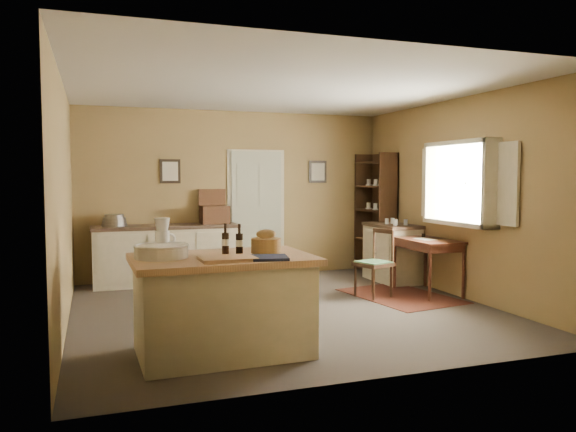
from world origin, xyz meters
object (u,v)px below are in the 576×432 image
Objects in this scene: work_island at (222,302)px; shelving_unit at (378,214)px; desk_chair at (373,264)px; right_cabinet at (392,252)px; sideboard at (167,252)px; writing_desk at (428,246)px.

shelving_unit reaches higher than work_island.
right_cabinet is at bearing 30.15° from desk_chair.
shelving_unit is at bearing 43.63° from work_island.
sideboard is 3.89m from writing_desk.
sideboard is 2.22× the size of writing_desk.
right_cabinet is (3.35, -0.96, -0.02)m from sideboard.
writing_desk is 0.86m from desk_chair.
shelving_unit reaches higher than desk_chair.
desk_chair is (-0.83, 0.04, -0.22)m from writing_desk.
work_island is 0.82× the size of shelving_unit.
shelving_unit is (0.15, 0.76, 0.55)m from right_cabinet.
writing_desk is at bearing -94.98° from shelving_unit.
shelving_unit is (3.50, -0.20, 0.53)m from sideboard.
sideboard is at bearing 89.47° from work_island.
work_island is 3.02m from desk_chair.
shelving_unit is (0.98, 1.72, 0.56)m from desk_chair.
writing_desk is 0.49× the size of shelving_unit.
writing_desk is 1.09× the size of desk_chair.
work_island is at bearing -163.87° from desk_chair.
right_cabinet is (0.83, 0.95, 0.01)m from desk_chair.
desk_chair is 0.45× the size of shelving_unit.
work_island is 4.91m from shelving_unit.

